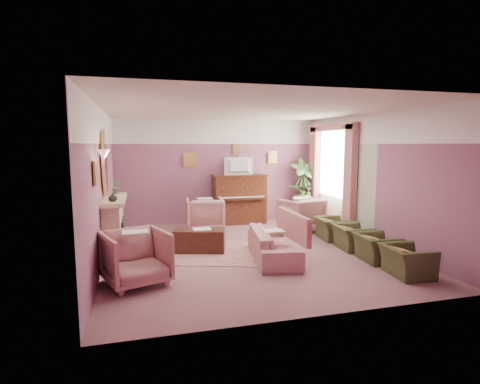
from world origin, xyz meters
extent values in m
cube|color=#875A5F|center=(0.00, 0.00, 0.00)|extent=(5.50, 6.00, 0.01)
cube|color=silver|center=(0.00, 0.00, 2.80)|extent=(5.50, 6.00, 0.01)
cube|color=#764F6D|center=(0.00, 3.00, 1.40)|extent=(5.50, 0.02, 2.80)
cube|color=#764F6D|center=(0.00, -3.00, 1.40)|extent=(5.50, 0.02, 2.80)
cube|color=#764F6D|center=(-2.75, 0.00, 1.40)|extent=(0.02, 6.00, 2.80)
cube|color=#764F6D|center=(2.75, 0.00, 1.40)|extent=(0.02, 6.00, 2.80)
cube|color=white|center=(0.00, 2.99, 2.47)|extent=(5.50, 0.01, 0.65)
cube|color=#B7C2A6|center=(2.73, 1.30, 1.07)|extent=(0.01, 3.00, 2.15)
cube|color=beige|center=(-2.59, 0.20, 0.55)|extent=(0.30, 1.40, 1.10)
cube|color=black|center=(-2.49, 0.20, 0.40)|extent=(0.18, 0.72, 0.68)
cube|color=#FF5801|center=(-2.45, 0.20, 0.22)|extent=(0.06, 0.54, 0.10)
cube|color=beige|center=(-2.56, 0.20, 1.12)|extent=(0.40, 1.55, 0.07)
cube|color=beige|center=(-2.39, 0.20, 0.01)|extent=(0.55, 1.50, 0.02)
ellipsoid|color=#E4B153|center=(-2.70, 0.20, 1.80)|extent=(0.04, 0.72, 1.20)
ellipsoid|color=silver|center=(-2.67, 0.20, 1.80)|extent=(0.01, 0.60, 1.06)
cone|color=pink|center=(-2.62, -0.85, 1.98)|extent=(0.20, 0.20, 0.16)
cube|color=#462213|center=(0.50, 2.68, 0.65)|extent=(1.40, 0.60, 1.30)
cube|color=#462213|center=(0.50, 2.33, 0.72)|extent=(1.30, 0.12, 0.06)
cube|color=white|center=(0.50, 2.33, 0.76)|extent=(1.20, 0.08, 0.02)
cube|color=#462213|center=(0.50, 2.68, 1.31)|extent=(1.45, 0.65, 0.04)
imported|color=black|center=(0.50, 2.63, 1.60)|extent=(0.80, 0.12, 0.48)
cube|color=#E4B153|center=(-0.80, 2.96, 1.72)|extent=(0.30, 0.03, 0.38)
cube|color=#E4B153|center=(1.55, 2.96, 1.78)|extent=(0.26, 0.03, 0.34)
cube|color=#E4B153|center=(0.50, 2.96, 2.00)|extent=(0.22, 0.03, 0.26)
cube|color=#E4B153|center=(-2.71, -1.20, 1.72)|extent=(0.03, 0.28, 0.36)
cube|color=beige|center=(2.70, 1.55, 1.70)|extent=(0.03, 1.40, 1.80)
cube|color=#A96263|center=(2.62, 0.63, 1.30)|extent=(0.16, 0.34, 2.60)
cube|color=#A96263|center=(2.62, 2.47, 1.30)|extent=(0.16, 0.34, 2.60)
cube|color=#A96263|center=(2.62, 1.55, 2.56)|extent=(0.16, 2.20, 0.16)
imported|color=#426E38|center=(-2.55, 0.75, 1.29)|extent=(0.16, 0.16, 0.28)
imported|color=white|center=(-2.55, -0.30, 1.23)|extent=(0.16, 0.16, 0.16)
cube|color=#A36C66|center=(-0.86, 0.16, 0.01)|extent=(2.93, 2.47, 0.01)
cube|color=#381B14|center=(-0.96, 0.24, 0.23)|extent=(1.10, 0.76, 0.45)
cube|color=silver|center=(-0.91, 0.24, 0.46)|extent=(0.35, 0.28, 0.01)
imported|color=tan|center=(0.30, -0.58, 0.38)|extent=(0.62, 1.86, 0.75)
cube|color=#A96263|center=(0.70, -0.58, 0.60)|extent=(0.09, 1.41, 0.52)
imported|color=tan|center=(-0.57, 1.95, 0.46)|extent=(0.89, 0.89, 0.92)
imported|color=tan|center=(1.74, 1.36, 0.46)|extent=(0.89, 0.89, 0.92)
imported|color=tan|center=(-2.18, -1.28, 0.46)|extent=(0.89, 0.89, 0.92)
imported|color=#3E4424|center=(2.08, -2.04, 0.33)|extent=(0.53, 0.76, 0.66)
imported|color=#3E4424|center=(2.08, -1.22, 0.33)|extent=(0.53, 0.76, 0.66)
imported|color=#3E4424|center=(2.08, -0.40, 0.33)|extent=(0.53, 0.76, 0.66)
imported|color=#3E4424|center=(2.08, 0.42, 0.33)|extent=(0.53, 0.76, 0.66)
cylinder|color=white|center=(2.31, 2.53, 0.35)|extent=(0.52, 0.52, 0.70)
imported|color=#426E38|center=(2.31, 2.53, 0.87)|extent=(0.30, 0.30, 0.34)
imported|color=#426E38|center=(2.43, 2.43, 0.84)|extent=(0.16, 0.16, 0.28)
cylinder|color=#AE4C3D|center=(2.32, 2.57, 0.17)|extent=(0.34, 0.34, 0.34)
imported|color=#426E38|center=(2.32, 2.57, 1.06)|extent=(0.76, 0.76, 1.44)
camera|label=1|loc=(-2.08, -7.04, 2.14)|focal=28.00mm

